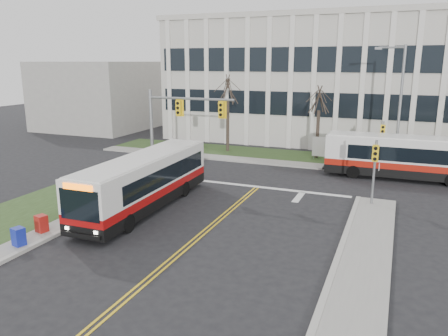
% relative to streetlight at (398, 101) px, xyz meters
% --- Properties ---
extents(ground, '(120.00, 120.00, 0.00)m').
position_rel_streetlight_xyz_m(ground, '(-8.03, -16.20, -5.19)').
color(ground, black).
rests_on(ground, ground).
extents(sidewalk_west, '(1.20, 26.00, 0.14)m').
position_rel_streetlight_xyz_m(sidewalk_west, '(-15.03, -21.20, -5.12)').
color(sidewalk_west, '#9E9B93').
rests_on(sidewalk_west, ground).
extents(sidewalk_east, '(2.00, 26.00, 0.14)m').
position_rel_streetlight_xyz_m(sidewalk_east, '(-0.53, -21.20, -5.12)').
color(sidewalk_east, '#9E9B93').
rests_on(sidewalk_east, ground).
extents(sidewalk_cross, '(44.00, 1.60, 0.14)m').
position_rel_streetlight_xyz_m(sidewalk_cross, '(-3.03, -1.00, -5.12)').
color(sidewalk_cross, '#9E9B93').
rests_on(sidewalk_cross, ground).
extents(building_lawn, '(44.00, 5.00, 0.12)m').
position_rel_streetlight_xyz_m(building_lawn, '(-3.03, 1.80, -5.13)').
color(building_lawn, '#2D411C').
rests_on(building_lawn, ground).
extents(office_building, '(40.00, 16.00, 12.00)m').
position_rel_streetlight_xyz_m(office_building, '(-3.03, 13.80, 0.81)').
color(office_building, '#BAB5AC').
rests_on(office_building, ground).
extents(building_annex, '(12.00, 12.00, 8.00)m').
position_rel_streetlight_xyz_m(building_annex, '(-34.03, 9.80, -1.19)').
color(building_annex, '#9E9B93').
rests_on(building_annex, ground).
extents(mast_arm_signal, '(6.11, 0.38, 6.20)m').
position_rel_streetlight_xyz_m(mast_arm_signal, '(-13.65, -9.04, -0.94)').
color(mast_arm_signal, slate).
rests_on(mast_arm_signal, ground).
extents(signal_pole_near, '(0.34, 0.39, 3.80)m').
position_rel_streetlight_xyz_m(signal_pole_near, '(-0.83, -9.30, -2.69)').
color(signal_pole_near, slate).
rests_on(signal_pole_near, ground).
extents(signal_pole_far, '(0.34, 0.39, 3.80)m').
position_rel_streetlight_xyz_m(signal_pole_far, '(-0.83, -0.80, -2.69)').
color(signal_pole_far, slate).
rests_on(signal_pole_far, ground).
extents(streetlight, '(2.15, 0.25, 9.20)m').
position_rel_streetlight_xyz_m(streetlight, '(0.00, 0.00, 0.00)').
color(streetlight, slate).
rests_on(streetlight, ground).
extents(directory_sign, '(1.50, 0.12, 2.00)m').
position_rel_streetlight_xyz_m(directory_sign, '(-5.53, 1.30, -4.02)').
color(directory_sign, slate).
rests_on(directory_sign, ground).
extents(tree_left, '(1.80, 1.80, 7.70)m').
position_rel_streetlight_xyz_m(tree_left, '(-14.03, 1.80, 0.32)').
color(tree_left, '#42352B').
rests_on(tree_left, ground).
extents(tree_mid, '(1.80, 1.80, 6.82)m').
position_rel_streetlight_xyz_m(tree_mid, '(-6.03, 2.00, -0.31)').
color(tree_mid, '#42352B').
rests_on(tree_mid, ground).
extents(bus_main, '(2.62, 11.05, 2.93)m').
position_rel_streetlight_xyz_m(bus_main, '(-12.59, -14.39, -3.73)').
color(bus_main, silver).
rests_on(bus_main, ground).
extents(bus_cross, '(11.08, 2.56, 2.94)m').
position_rel_streetlight_xyz_m(bus_cross, '(1.01, -2.20, -3.72)').
color(bus_cross, silver).
rests_on(bus_cross, ground).
extents(newspaper_box_blue, '(0.60, 0.56, 0.95)m').
position_rel_streetlight_xyz_m(newspaper_box_blue, '(-14.83, -21.19, -4.72)').
color(newspaper_box_blue, '#152395').
rests_on(newspaper_box_blue, ground).
extents(newspaper_box_red, '(0.60, 0.56, 0.95)m').
position_rel_streetlight_xyz_m(newspaper_box_red, '(-15.09, -19.58, -4.72)').
color(newspaper_box_red, maroon).
rests_on(newspaper_box_red, ground).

